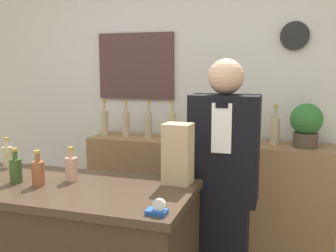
{
  "coord_description": "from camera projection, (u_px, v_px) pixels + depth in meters",
  "views": [
    {
      "loc": [
        0.82,
        -1.17,
        1.55
      ],
      "look_at": [
        0.11,
        1.14,
        1.17
      ],
      "focal_mm": 40.0,
      "sensor_mm": 36.0,
      "label": 1
    }
  ],
  "objects": [
    {
      "name": "shelf_bottle_4",
      "position": [
        196.0,
        126.0,
        3.02
      ],
      "size": [
        0.07,
        0.07,
        0.31
      ],
      "color": "tan",
      "rests_on": "back_shelf"
    },
    {
      "name": "potted_plant",
      "position": [
        306.0,
        124.0,
        2.75
      ],
      "size": [
        0.23,
        0.23,
        0.33
      ],
      "color": "#4C3D2D",
      "rests_on": "back_shelf"
    },
    {
      "name": "counter_bottle_0",
      "position": [
        8.0,
        156.0,
        2.37
      ],
      "size": [
        0.07,
        0.07,
        0.19
      ],
      "color": "tan",
      "rests_on": "display_counter"
    },
    {
      "name": "counter_bottle_2",
      "position": [
        16.0,
        170.0,
        2.06
      ],
      "size": [
        0.07,
        0.07,
        0.19
      ],
      "color": "#344D21",
      "rests_on": "display_counter"
    },
    {
      "name": "paper_bag",
      "position": [
        178.0,
        154.0,
        2.03
      ],
      "size": [
        0.16,
        0.14,
        0.33
      ],
      "color": "tan",
      "rests_on": "display_counter"
    },
    {
      "name": "tape_dispenser",
      "position": [
        158.0,
        210.0,
        1.61
      ],
      "size": [
        0.09,
        0.06,
        0.07
      ],
      "color": "#1E4799",
      "rests_on": "display_counter"
    },
    {
      "name": "shelf_bottle_7",
      "position": [
        275.0,
        130.0,
        2.84
      ],
      "size": [
        0.07,
        0.07,
        0.31
      ],
      "color": "tan",
      "rests_on": "back_shelf"
    },
    {
      "name": "shelf_bottle_3",
      "position": [
        172.0,
        125.0,
        3.1
      ],
      "size": [
        0.07,
        0.07,
        0.31
      ],
      "color": "tan",
      "rests_on": "back_shelf"
    },
    {
      "name": "shelf_bottle_6",
      "position": [
        248.0,
        128.0,
        2.91
      ],
      "size": [
        0.07,
        0.07,
        0.31
      ],
      "color": "tan",
      "rests_on": "back_shelf"
    },
    {
      "name": "shelf_bottle_2",
      "position": [
        148.0,
        124.0,
        3.14
      ],
      "size": [
        0.07,
        0.07,
        0.31
      ],
      "color": "tan",
      "rests_on": "back_shelf"
    },
    {
      "name": "counter_bottle_4",
      "position": [
        71.0,
        168.0,
        2.09
      ],
      "size": [
        0.07,
        0.07,
        0.19
      ],
      "color": "tan",
      "rests_on": "display_counter"
    },
    {
      "name": "counter_bottle_3",
      "position": [
        38.0,
        172.0,
        2.0
      ],
      "size": [
        0.07,
        0.07,
        0.19
      ],
      "color": "brown",
      "rests_on": "display_counter"
    },
    {
      "name": "shelf_bottle_1",
      "position": [
        126.0,
        123.0,
        3.21
      ],
      "size": [
        0.07,
        0.07,
        0.31
      ],
      "color": "tan",
      "rests_on": "back_shelf"
    },
    {
      "name": "back_wall",
      "position": [
        185.0,
        91.0,
        3.26
      ],
      "size": [
        5.2,
        0.09,
        2.7
      ],
      "color": "silver",
      "rests_on": "ground_plane"
    },
    {
      "name": "shelf_bottle_0",
      "position": [
        105.0,
        122.0,
        3.27
      ],
      "size": [
        0.07,
        0.07,
        0.31
      ],
      "color": "tan",
      "rests_on": "back_shelf"
    },
    {
      "name": "shopkeeper",
      "position": [
        223.0,
        192.0,
        2.29
      ],
      "size": [
        0.41,
        0.26,
        1.6
      ],
      "color": "black",
      "rests_on": "ground_plane"
    },
    {
      "name": "shelf_bottle_5",
      "position": [
        221.0,
        127.0,
        2.96
      ],
      "size": [
        0.07,
        0.07,
        0.31
      ],
      "color": "tan",
      "rests_on": "back_shelf"
    },
    {
      "name": "back_shelf",
      "position": [
        205.0,
        198.0,
        3.09
      ],
      "size": [
        1.97,
        0.37,
        0.97
      ],
      "color": "#8E6642",
      "rests_on": "ground_plane"
    }
  ]
}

